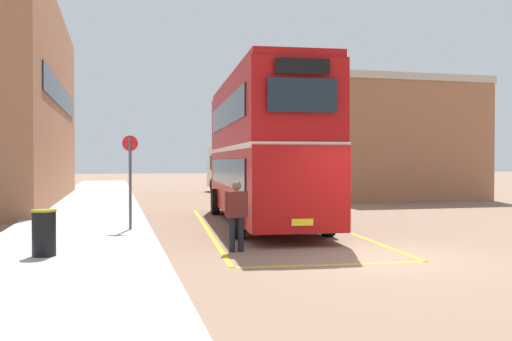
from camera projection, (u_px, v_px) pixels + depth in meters
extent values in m
plane|color=#846651|center=(239.00, 206.00, 25.88)|extent=(135.60, 135.60, 0.00)
cube|color=#B2ADA3|center=(94.00, 203.00, 26.63)|extent=(4.00, 57.60, 0.14)
cube|color=#9E6647|center=(4.00, 105.00, 27.29)|extent=(5.20, 19.54, 9.53)
cube|color=#232D38|center=(61.00, 97.00, 27.92)|extent=(0.06, 14.85, 1.10)
cube|color=#9E6647|center=(369.00, 145.00, 34.24)|extent=(7.94, 12.81, 6.07)
cube|color=#232D38|center=(307.00, 139.00, 33.27)|extent=(0.06, 9.74, 1.10)
cube|color=#BCB29E|center=(369.00, 92.00, 34.19)|extent=(8.06, 12.93, 0.36)
cylinder|color=black|center=(215.00, 202.00, 21.64)|extent=(0.36, 1.02, 1.00)
cylinder|color=black|center=(278.00, 201.00, 22.05)|extent=(0.36, 1.02, 1.00)
cylinder|color=black|center=(238.00, 220.00, 15.04)|extent=(0.36, 1.02, 1.00)
cylinder|color=black|center=(327.00, 218.00, 15.45)|extent=(0.36, 1.02, 1.00)
cube|color=#A80F0F|center=(262.00, 181.00, 18.53)|extent=(3.24, 10.95, 2.10)
cube|color=#A80F0F|center=(262.00, 117.00, 18.49)|extent=(3.23, 10.74, 2.10)
cube|color=#A80F0F|center=(262.00, 82.00, 18.47)|extent=(3.12, 10.62, 0.20)
cube|color=silver|center=(262.00, 149.00, 18.51)|extent=(3.26, 10.85, 0.14)
cube|color=#19232D|center=(225.00, 172.00, 18.33)|extent=(0.74, 8.83, 0.84)
cube|color=#19232D|center=(225.00, 114.00, 18.29)|extent=(0.74, 8.83, 0.84)
cube|color=#19232D|center=(298.00, 172.00, 18.72)|extent=(0.74, 8.83, 0.84)
cube|color=#19232D|center=(298.00, 115.00, 18.69)|extent=(0.74, 8.83, 0.84)
cube|color=#19232D|center=(302.00, 95.00, 13.15)|extent=(1.66, 0.17, 0.80)
cube|color=black|center=(303.00, 66.00, 13.14)|extent=(1.31, 0.15, 0.36)
cube|color=#19232D|center=(240.00, 167.00, 23.87)|extent=(1.90, 0.19, 1.00)
cube|color=yellow|center=(302.00, 222.00, 13.20)|extent=(0.52, 0.07, 0.16)
cylinder|color=black|center=(214.00, 185.00, 37.28)|extent=(0.38, 0.95, 0.92)
cylinder|color=black|center=(249.00, 185.00, 38.20)|extent=(0.38, 0.95, 0.92)
cylinder|color=black|center=(239.00, 189.00, 32.64)|extent=(0.38, 0.95, 0.92)
cylinder|color=black|center=(279.00, 188.00, 33.56)|extent=(0.38, 0.95, 0.92)
cube|color=silver|center=(245.00, 168.00, 35.40)|extent=(3.50, 8.57, 2.60)
cube|color=silver|center=(244.00, 147.00, 35.38)|extent=(3.32, 8.22, 0.12)
cube|color=#19232D|center=(226.00, 163.00, 34.94)|extent=(0.91, 6.60, 0.96)
cube|color=#19232D|center=(263.00, 163.00, 35.85)|extent=(0.91, 6.60, 0.96)
cube|color=#19232D|center=(223.00, 163.00, 39.28)|extent=(1.93, 0.30, 1.10)
cylinder|color=black|center=(241.00, 234.00, 12.85)|extent=(0.14, 0.14, 0.78)
cylinder|color=black|center=(232.00, 235.00, 12.79)|extent=(0.14, 0.14, 0.78)
cube|color=#591E19|center=(236.00, 205.00, 12.81)|extent=(0.47, 0.24, 0.59)
cylinder|color=#591E19|center=(246.00, 203.00, 12.87)|extent=(0.09, 0.09, 0.56)
cylinder|color=#591E19|center=(227.00, 204.00, 12.74)|extent=(0.09, 0.09, 0.56)
sphere|color=brown|center=(237.00, 186.00, 12.78)|extent=(0.21, 0.21, 0.21)
cylinder|color=black|center=(44.00, 234.00, 11.42)|extent=(0.47, 0.47, 0.90)
cylinder|color=olive|center=(44.00, 211.00, 11.41)|extent=(0.50, 0.50, 0.04)
cylinder|color=#4C4C51|center=(130.00, 183.00, 15.87)|extent=(0.08, 0.08, 2.60)
cylinder|color=red|center=(130.00, 143.00, 15.85)|extent=(0.43, 0.14, 0.44)
cube|color=gold|center=(207.00, 229.00, 17.18)|extent=(1.15, 12.76, 0.01)
cube|color=gold|center=(333.00, 226.00, 17.83)|extent=(1.15, 12.76, 0.01)
cube|color=gold|center=(332.00, 265.00, 11.20)|extent=(4.10, 0.45, 0.01)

